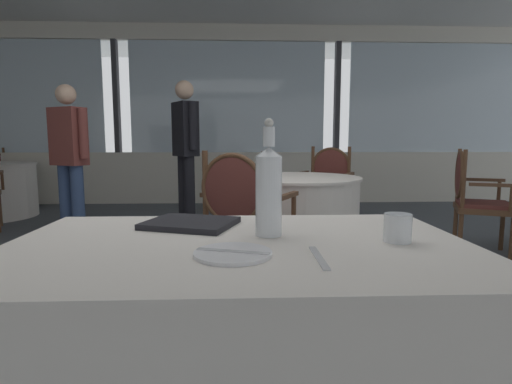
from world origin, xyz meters
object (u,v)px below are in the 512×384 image
at_px(side_plate, 233,253).
at_px(dining_chair_3_1, 473,194).
at_px(dining_chair_0_1, 327,185).
at_px(water_bottle, 269,189).
at_px(dining_chair_0_0, 242,215).
at_px(water_tumbler, 398,228).
at_px(wine_glass, 269,183).
at_px(diner_person_1, 69,153).
at_px(diner_person_0, 186,144).
at_px(menu_book, 190,223).

xyz_separation_m(side_plate, dining_chair_3_1, (2.16, 2.55, -0.19)).
xyz_separation_m(dining_chair_0_1, dining_chair_3_1, (1.21, -0.64, -0.02)).
relative_size(water_bottle, dining_chair_0_0, 0.37).
bearing_deg(water_tumbler, side_plate, -165.69).
relative_size(side_plate, water_tumbler, 2.45).
bearing_deg(dining_chair_0_0, side_plate, -153.33).
xyz_separation_m(side_plate, wine_glass, (0.12, 0.37, 0.14)).
bearing_deg(dining_chair_0_1, wine_glass, 11.61).
height_order(water_tumbler, diner_person_1, diner_person_1).
bearing_deg(diner_person_1, dining_chair_0_1, -63.04).
relative_size(wine_glass, water_tumbler, 2.51).
height_order(dining_chair_0_1, diner_person_0, diner_person_0).
height_order(water_tumbler, dining_chair_0_1, dining_chair_0_1).
height_order(menu_book, diner_person_0, diner_person_0).
relative_size(wine_glass, dining_chair_0_0, 0.22).
relative_size(dining_chair_0_0, dining_chair_3_1, 1.01).
distance_m(water_tumbler, menu_book, 0.68).
height_order(wine_glass, dining_chair_0_0, dining_chair_0_0).
relative_size(water_bottle, diner_person_1, 0.23).
xyz_separation_m(menu_book, diner_person_0, (-0.47, 3.51, 0.26)).
relative_size(menu_book, dining_chair_0_0, 0.30).
distance_m(side_plate, diner_person_1, 3.68).
xyz_separation_m(side_plate, dining_chair_0_1, (0.95, 3.19, -0.16)).
distance_m(menu_book, dining_chair_0_0, 1.13).
distance_m(side_plate, menu_book, 0.40).
xyz_separation_m(side_plate, water_bottle, (0.11, 0.22, 0.14)).
relative_size(water_tumbler, dining_chair_0_0, 0.09).
relative_size(wine_glass, menu_book, 0.72).
height_order(dining_chair_3_1, diner_person_0, diner_person_0).
relative_size(diner_person_0, diner_person_1, 1.09).
xyz_separation_m(water_bottle, menu_book, (-0.26, 0.15, -0.14)).
height_order(side_plate, water_bottle, water_bottle).
relative_size(dining_chair_0_1, dining_chair_3_1, 1.02).
xyz_separation_m(menu_book, dining_chair_0_0, (0.19, 1.10, -0.17)).
bearing_deg(diner_person_1, wine_glass, -119.06).
bearing_deg(wine_glass, dining_chair_0_0, 94.35).
relative_size(water_tumbler, menu_book, 0.29).
xyz_separation_m(wine_glass, dining_chair_0_1, (0.83, 2.82, -0.31)).
bearing_deg(diner_person_1, dining_chair_3_1, -72.05).
bearing_deg(menu_book, wine_glass, 19.18).
height_order(water_bottle, diner_person_0, diner_person_0).
height_order(wine_glass, menu_book, wine_glass).
bearing_deg(dining_chair_3_1, side_plate, -107.40).
xyz_separation_m(dining_chair_0_0, diner_person_0, (-0.66, 2.41, 0.43)).
xyz_separation_m(wine_glass, dining_chair_3_1, (2.04, 2.18, -0.33)).
relative_size(side_plate, diner_person_0, 0.12).
bearing_deg(water_tumbler, water_bottle, 165.39).
distance_m(water_bottle, diner_person_0, 3.74).
xyz_separation_m(water_tumbler, diner_person_1, (-2.22, 3.12, 0.13)).
bearing_deg(side_plate, water_bottle, 63.69).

